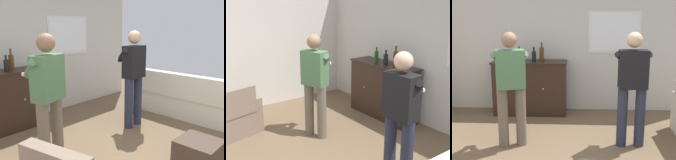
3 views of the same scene
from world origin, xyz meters
TOP-DOWN VIEW (x-y plane):
  - wall_back_with_window at (0.02, 2.66)m, footprint 5.20×0.15m
  - couch at (2.00, 0.51)m, footprint 0.57×2.34m
  - sideboard_cabinet at (-0.73, 2.30)m, footprint 1.41×0.49m
  - bottle_wine_green at (-0.64, 2.24)m, footprint 0.08×0.08m
  - bottle_liquor_amber at (-0.50, 2.35)m, footprint 0.08×0.08m
  - ottoman at (0.46, -0.57)m, footprint 0.50×0.50m
  - person_standing_left at (-0.77, 0.83)m, footprint 0.53×0.52m
  - person_standing_right at (0.97, 0.90)m, footprint 0.56×0.48m

SIDE VIEW (x-z plane):
  - ottoman at x=0.46m, z-range 0.00..0.37m
  - couch at x=2.00m, z-range -0.11..0.77m
  - sideboard_cabinet at x=-0.73m, z-range 0.00..1.03m
  - person_standing_left at x=-0.77m, z-range 0.10..1.78m
  - person_standing_right at x=0.97m, z-range 0.10..1.78m
  - bottle_wine_green at x=-0.64m, z-range 1.00..1.27m
  - bottle_liquor_amber at x=-0.50m, z-range 0.99..1.34m
  - wall_back_with_window at x=0.02m, z-range 0.00..2.80m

